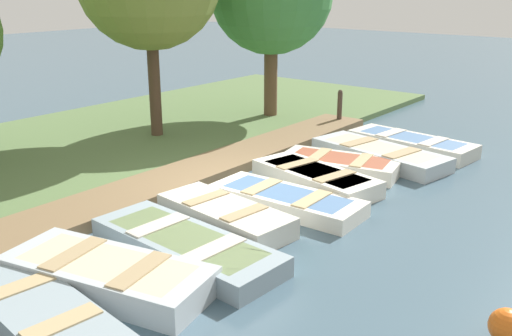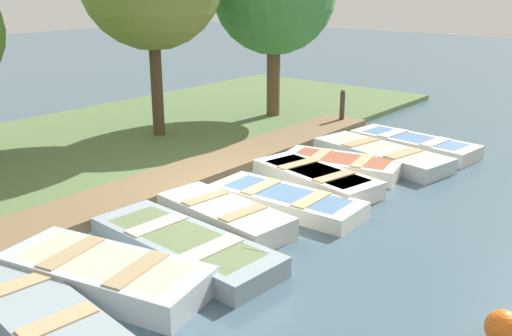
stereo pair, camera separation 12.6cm
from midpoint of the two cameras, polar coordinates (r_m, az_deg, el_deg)
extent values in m
plane|color=#425B6B|center=(11.60, -2.49, -2.71)|extent=(80.00, 80.00, 0.00)
cube|color=#567042|center=(15.18, -16.92, 1.87)|extent=(8.00, 24.00, 0.17)
cube|color=brown|center=(12.45, -7.27, -0.80)|extent=(1.31, 13.49, 0.23)
cube|color=#8C9EA8|center=(7.77, -21.13, -13.68)|extent=(3.13, 1.31, 0.35)
cube|color=#4C709E|center=(7.69, -21.26, -12.66)|extent=(2.56, 1.04, 0.03)
cube|color=tan|center=(7.22, -19.31, -14.34)|extent=(0.40, 0.93, 0.03)
cube|color=tan|center=(8.16, -23.01, -10.85)|extent=(0.40, 0.93, 0.03)
cube|color=#B2BCC1|center=(8.41, -15.09, -10.29)|extent=(3.23, 1.84, 0.40)
cube|color=beige|center=(8.33, -15.19, -9.16)|extent=(2.64, 1.46, 0.03)
cube|color=tan|center=(7.98, -11.99, -9.93)|extent=(0.54, 1.13, 0.03)
cube|color=tan|center=(8.68, -18.15, -8.09)|extent=(0.54, 1.13, 0.03)
cube|color=#8C9EA8|center=(9.12, -7.45, -7.74)|extent=(3.47, 1.36, 0.33)
cube|color=#6B7F51|center=(9.05, -7.49, -6.88)|extent=(2.84, 1.07, 0.03)
cube|color=beige|center=(8.61, -4.62, -7.98)|extent=(0.40, 1.10, 0.03)
cube|color=beige|center=(9.51, -10.08, -5.60)|extent=(0.40, 1.10, 0.03)
cube|color=beige|center=(10.11, -3.49, -4.77)|extent=(2.72, 1.29, 0.38)
cube|color=#6B7F51|center=(10.05, -3.51, -3.85)|extent=(2.22, 1.01, 0.03)
cube|color=tan|center=(9.70, -1.53, -4.47)|extent=(0.36, 0.95, 0.03)
cube|color=tan|center=(10.39, -5.35, -2.98)|extent=(0.36, 0.95, 0.03)
cube|color=silver|center=(10.90, 2.70, -3.26)|extent=(3.04, 1.20, 0.30)
cube|color=#4C709E|center=(10.85, 2.71, -2.57)|extent=(2.49, 0.94, 0.02)
cube|color=tan|center=(10.55, 5.29, -3.08)|extent=(0.34, 1.01, 0.03)
cube|color=tan|center=(11.15, 0.27, -1.84)|extent=(0.34, 1.01, 0.03)
cube|color=silver|center=(12.06, 5.65, -1.03)|extent=(3.01, 1.67, 0.37)
cube|color=beige|center=(12.01, 5.67, -0.27)|extent=(2.46, 1.32, 0.03)
cube|color=tan|center=(11.65, 7.56, -0.78)|extent=(0.49, 1.06, 0.03)
cube|color=tan|center=(12.36, 3.91, 0.45)|extent=(0.49, 1.06, 0.03)
cube|color=beige|center=(13.05, 8.09, 0.31)|extent=(2.82, 1.69, 0.34)
cube|color=#994C33|center=(13.01, 8.12, 0.97)|extent=(2.30, 1.34, 0.03)
cube|color=tan|center=(12.86, 10.24, 0.78)|extent=(0.48, 1.09, 0.03)
cube|color=tan|center=(13.15, 6.06, 1.36)|extent=(0.48, 1.09, 0.03)
cube|color=#B2BCC1|center=(14.00, 11.99, 1.33)|extent=(3.52, 1.81, 0.35)
cube|color=beige|center=(13.96, 12.03, 1.96)|extent=(2.87, 1.44, 0.03)
cube|color=tan|center=(13.59, 14.15, 1.49)|extent=(0.54, 1.15, 0.03)
cube|color=tan|center=(14.33, 10.03, 2.61)|extent=(0.54, 1.15, 0.03)
cube|color=beige|center=(15.14, 15.03, 2.35)|extent=(3.32, 1.47, 0.35)
cube|color=#4C709E|center=(15.10, 15.08, 2.94)|extent=(2.71, 1.16, 0.03)
cube|color=beige|center=(14.81, 17.12, 2.57)|extent=(0.43, 1.05, 0.03)
cube|color=beige|center=(15.39, 13.14, 3.47)|extent=(0.43, 1.05, 0.03)
cylinder|color=#47382D|center=(17.20, 8.14, 5.78)|extent=(0.15, 0.15, 1.02)
sphere|color=#47382D|center=(17.09, 8.22, 7.54)|extent=(0.13, 0.13, 0.13)
sphere|color=orange|center=(7.61, 23.36, -14.32)|extent=(0.44, 0.44, 0.44)
cylinder|color=#4C3828|center=(15.49, -10.37, 8.54)|extent=(0.31, 0.31, 3.26)
cylinder|color=brown|center=(17.71, 1.28, 9.32)|extent=(0.41, 0.41, 2.85)
camera|label=1|loc=(0.06, -90.32, -0.11)|focal=40.00mm
camera|label=2|loc=(0.06, 89.68, 0.11)|focal=40.00mm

